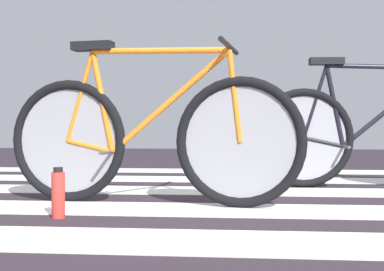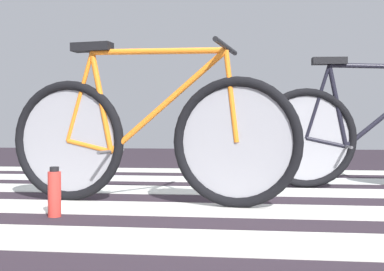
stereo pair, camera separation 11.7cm
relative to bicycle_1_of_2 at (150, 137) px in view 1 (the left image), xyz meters
The scene contains 5 objects.
ground 0.63m from the bicycle_1_of_2, 18.97° to the right, with size 18.00×14.00×0.02m.
crosswalk_markings 0.62m from the bicycle_1_of_2, 17.41° to the right, with size 5.47×4.99×0.00m.
bicycle_1_of_2 is the anchor object (origin of this frame).
bicycle_2_of_2 1.74m from the bicycle_1_of_2, 31.79° to the left, with size 1.74×0.52×0.93m.
water_bottle 0.64m from the bicycle_1_of_2, 129.35° to the right, with size 0.06×0.06×0.25m.
Camera 1 is at (0.04, -2.71, 0.47)m, focal length 48.02 mm.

